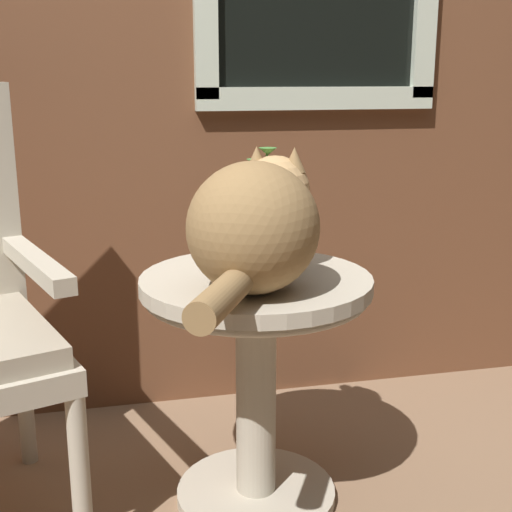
{
  "coord_description": "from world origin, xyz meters",
  "views": [
    {
      "loc": [
        -0.28,
        -1.32,
        1.07
      ],
      "look_at": [
        0.08,
        0.24,
        0.65
      ],
      "focal_mm": 49.16,
      "sensor_mm": 36.0,
      "label": 1
    }
  ],
  "objects": [
    {
      "name": "cat",
      "position": [
        0.06,
        0.14,
        0.75
      ],
      "size": [
        0.4,
        0.59,
        0.3
      ],
      "color": "olive",
      "rests_on": "wicker_side_table"
    },
    {
      "name": "pewter_vase_with_ivy",
      "position": [
        0.11,
        0.34,
        0.69
      ],
      "size": [
        0.12,
        0.12,
        0.3
      ],
      "color": "gray",
      "rests_on": "wicker_side_table"
    },
    {
      "name": "wicker_side_table",
      "position": [
        0.08,
        0.24,
        0.42
      ],
      "size": [
        0.56,
        0.56,
        0.6
      ],
      "color": "#B2A893",
      "rests_on": "ground_plane"
    }
  ]
}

